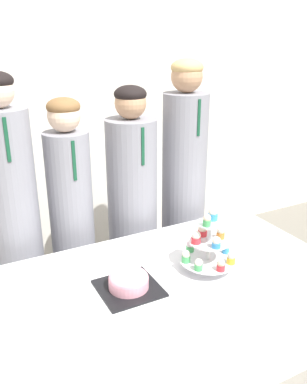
# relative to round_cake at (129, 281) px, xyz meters

# --- Properties ---
(wall_back) EXTENTS (9.00, 0.06, 2.70)m
(wall_back) POSITION_rel_round_cake_xyz_m (0.22, 1.62, 0.59)
(wall_back) COLOR silver
(wall_back) RESTS_ON ground_plane
(table) EXTENTS (1.66, 0.72, 0.72)m
(table) POSITION_rel_round_cake_xyz_m (0.22, 0.12, -0.40)
(table) COLOR white
(table) RESTS_ON ground_plane
(round_cake) EXTENTS (0.27, 0.27, 0.10)m
(round_cake) POSITION_rel_round_cake_xyz_m (0.00, 0.00, 0.00)
(round_cake) COLOR black
(round_cake) RESTS_ON table
(cake_knife) EXTENTS (0.21, 0.18, 0.01)m
(cake_knife) POSITION_rel_round_cake_xyz_m (0.18, -0.13, -0.04)
(cake_knife) COLOR silver
(cake_knife) RESTS_ON table
(cupcake_stand) EXTENTS (0.28, 0.28, 0.31)m
(cupcake_stand) POSITION_rel_round_cake_xyz_m (0.42, -0.01, 0.09)
(cupcake_stand) COLOR silver
(cupcake_stand) RESTS_ON table
(student_0) EXTENTS (0.28, 0.29, 1.63)m
(student_0) POSITION_rel_round_cake_xyz_m (-0.36, 0.74, 0.02)
(student_0) COLOR gray
(student_0) RESTS_ON ground_plane
(student_1) EXTENTS (0.26, 0.26, 1.49)m
(student_1) POSITION_rel_round_cake_xyz_m (-0.03, 0.74, -0.04)
(student_1) COLOR gray
(student_1) RESTS_ON ground_plane
(student_2) EXTENTS (0.31, 0.32, 1.53)m
(student_2) POSITION_rel_round_cake_xyz_m (0.36, 0.74, -0.04)
(student_2) COLOR gray
(student_2) RESTS_ON ground_plane
(student_3) EXTENTS (0.29, 0.30, 1.67)m
(student_3) POSITION_rel_round_cake_xyz_m (0.74, 0.74, 0.04)
(student_3) COLOR gray
(student_3) RESTS_ON ground_plane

